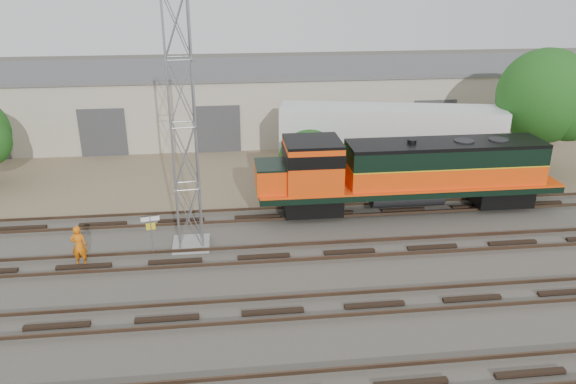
{
  "coord_description": "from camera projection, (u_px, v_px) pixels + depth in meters",
  "views": [
    {
      "loc": [
        -5.56,
        -21.28,
        12.28
      ],
      "look_at": [
        -2.59,
        4.0,
        2.2
      ],
      "focal_mm": 35.0,
      "sensor_mm": 36.0,
      "label": 1
    }
  ],
  "objects": [
    {
      "name": "ground",
      "position": [
        357.0,
        269.0,
        24.77
      ],
      "size": [
        140.0,
        140.0,
        0.0
      ],
      "primitive_type": "plane",
      "color": "#47423A",
      "rests_on": "ground"
    },
    {
      "name": "dirt_strip",
      "position": [
        307.0,
        162.0,
        38.62
      ],
      "size": [
        80.0,
        16.0,
        0.02
      ],
      "primitive_type": "cube",
      "color": "#726047",
      "rests_on": "ground"
    },
    {
      "name": "tracks",
      "position": [
        374.0,
        305.0,
        21.98
      ],
      "size": [
        80.0,
        20.4,
        0.28
      ],
      "color": "black",
      "rests_on": "ground"
    },
    {
      "name": "warehouse",
      "position": [
        293.0,
        99.0,
        45.02
      ],
      "size": [
        58.4,
        10.4,
        5.3
      ],
      "color": "#B8AE9A",
      "rests_on": "ground"
    },
    {
      "name": "locomotive",
      "position": [
        404.0,
        172.0,
        29.9
      ],
      "size": [
        16.33,
        2.86,
        3.92
      ],
      "color": "black",
      "rests_on": "tracks"
    },
    {
      "name": "signal_tower",
      "position": [
        183.0,
        130.0,
        24.75
      ],
      "size": [
        1.73,
        1.73,
        11.71
      ],
      "rotation": [
        0.0,
        0.0,
        0.11
      ],
      "color": "gray",
      "rests_on": "ground"
    },
    {
      "name": "sign_post",
      "position": [
        151.0,
        228.0,
        25.34
      ],
      "size": [
        0.82,
        0.19,
        2.03
      ],
      "color": "gray",
      "rests_on": "ground"
    },
    {
      "name": "worker",
      "position": [
        79.0,
        246.0,
        24.76
      ],
      "size": [
        0.7,
        0.47,
        1.91
      ],
      "primitive_type": "imported",
      "rotation": [
        0.0,
        0.0,
        3.12
      ],
      "color": "orange",
      "rests_on": "ground"
    },
    {
      "name": "semi_trailer",
      "position": [
        395.0,
        132.0,
        35.7
      ],
      "size": [
        14.23,
        5.62,
        4.29
      ],
      "rotation": [
        0.0,
        0.0,
        -0.21
      ],
      "color": "silver",
      "rests_on": "ground"
    },
    {
      "name": "dumpster_red",
      "position": [
        534.0,
        135.0,
        42.28
      ],
      "size": [
        1.6,
        1.5,
        1.4
      ],
      "primitive_type": "cube",
      "rotation": [
        0.0,
        0.0,
        -0.07
      ],
      "color": "maroon",
      "rests_on": "ground"
    },
    {
      "name": "tree_mid",
      "position": [
        313.0,
        164.0,
        33.28
      ],
      "size": [
        4.01,
        3.82,
        3.82
      ],
      "color": "#382619",
      "rests_on": "ground"
    },
    {
      "name": "tree_east",
      "position": [
        551.0,
        99.0,
        34.78
      ],
      "size": [
        6.18,
        5.88,
        7.94
      ],
      "color": "#382619",
      "rests_on": "ground"
    }
  ]
}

